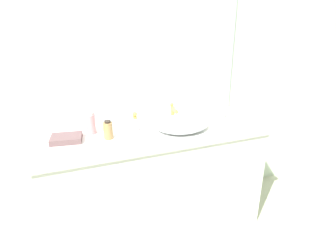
% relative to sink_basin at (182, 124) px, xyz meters
% --- Properties ---
extents(bathroom_wall_rear, '(6.00, 0.06, 2.60)m').
position_rel_sink_basin_xyz_m(bathroom_wall_rear, '(-0.12, 0.36, 0.38)').
color(bathroom_wall_rear, silver).
rests_on(bathroom_wall_rear, ground).
extents(vanity_counter, '(1.68, 0.57, 0.88)m').
position_rel_sink_basin_xyz_m(vanity_counter, '(-0.20, 0.04, -0.48)').
color(vanity_counter, white).
rests_on(vanity_counter, ground).
extents(wall_mirror_panel, '(1.57, 0.01, 1.17)m').
position_rel_sink_basin_xyz_m(wall_mirror_panel, '(-0.20, 0.32, 0.54)').
color(wall_mirror_panel, '#B2BCC6').
rests_on(wall_mirror_panel, vanity_counter).
extents(sink_basin, '(0.40, 0.33, 0.08)m').
position_rel_sink_basin_xyz_m(sink_basin, '(0.00, 0.00, 0.00)').
color(sink_basin, silver).
rests_on(sink_basin, vanity_counter).
extents(faucet, '(0.03, 0.12, 0.14)m').
position_rel_sink_basin_xyz_m(faucet, '(0.00, 0.18, 0.03)').
color(faucet, gold).
rests_on(faucet, vanity_counter).
extents(soap_dispenser, '(0.06, 0.06, 0.15)m').
position_rel_sink_basin_xyz_m(soap_dispenser, '(-0.33, 0.09, 0.02)').
color(soap_dispenser, silver).
rests_on(soap_dispenser, vanity_counter).
extents(lotion_bottle, '(0.07, 0.07, 0.16)m').
position_rel_sink_basin_xyz_m(lotion_bottle, '(-0.64, 0.15, 0.04)').
color(lotion_bottle, pink).
rests_on(lotion_bottle, vanity_counter).
extents(perfume_bottle, '(0.07, 0.07, 0.13)m').
position_rel_sink_basin_xyz_m(perfume_bottle, '(-0.54, 0.03, 0.02)').
color(perfume_bottle, '#A67F4C').
rests_on(perfume_bottle, vanity_counter).
extents(tissue_box, '(0.14, 0.14, 0.16)m').
position_rel_sink_basin_xyz_m(tissue_box, '(0.32, 0.10, 0.02)').
color(tissue_box, beige).
rests_on(tissue_box, vanity_counter).
extents(folded_hand_towel, '(0.22, 0.17, 0.04)m').
position_rel_sink_basin_xyz_m(folded_hand_towel, '(-0.81, 0.08, -0.02)').
color(folded_hand_towel, '#694F51').
rests_on(folded_hand_towel, vanity_counter).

